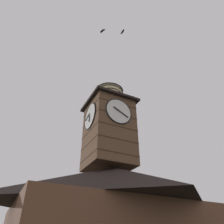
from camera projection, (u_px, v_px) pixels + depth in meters
The scene contains 6 objects.
building_main at pixel (113, 216), 16.99m from camera, with size 15.43×12.26×7.90m.
clock_tower at pixel (109, 126), 21.79m from camera, with size 4.78×4.78×9.88m.
pine_tree_behind at pixel (97, 206), 21.47m from camera, with size 5.03×5.03×12.99m.
moon at pixel (104, 194), 46.67m from camera, with size 1.62×1.62×1.62m.
flying_bird_high at pixel (122, 32), 21.94m from camera, with size 0.22×0.57×0.12m.
flying_bird_low at pixel (103, 31), 24.13m from camera, with size 0.42×0.66×0.15m.
Camera 1 is at (9.31, 16.06, 1.77)m, focal length 34.91 mm.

